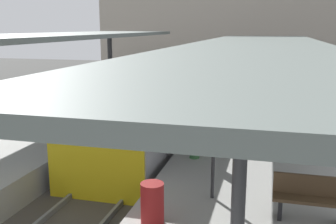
{
  "coord_description": "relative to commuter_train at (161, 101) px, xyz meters",
  "views": [
    {
      "loc": [
        4.21,
        -11.03,
        4.63
      ],
      "look_at": [
        0.62,
        2.59,
        1.56
      ],
      "focal_mm": 41.86,
      "sensor_mm": 36.0,
      "label": 1
    }
  ],
  "objects": [
    {
      "name": "platform_left",
      "position": [
        -3.8,
        -3.86,
        -1.23
      ],
      "size": [
        4.4,
        28.0,
        1.0
      ],
      "primitive_type": "cube",
      "color": "#9E9E99",
      "rests_on": "ground_plane"
    },
    {
      "name": "canopy_right",
      "position": [
        3.8,
        -2.46,
        2.29
      ],
      "size": [
        4.18,
        21.0,
        3.13
      ],
      "color": "#333335",
      "rests_on": "platform_right"
    },
    {
      "name": "passenger_near_bench",
      "position": [
        2.24,
        -4.49,
        0.15
      ],
      "size": [
        0.36,
        0.36,
        1.68
      ],
      "color": "#386B3D",
      "rests_on": "platform_right"
    },
    {
      "name": "ground_plane",
      "position": [
        0.0,
        -3.86,
        -1.73
      ],
      "size": [
        80.0,
        80.0,
        0.0
      ],
      "primitive_type": "plane",
      "color": "#383835"
    },
    {
      "name": "platform_bench",
      "position": [
        5.07,
        -7.48,
        -0.26
      ],
      "size": [
        1.4,
        0.41,
        0.86
      ],
      "color": "black",
      "rests_on": "platform_right"
    },
    {
      "name": "track_ballast",
      "position": [
        0.0,
        -3.86,
        -1.63
      ],
      "size": [
        3.2,
        28.0,
        0.2
      ],
      "primitive_type": "cube",
      "color": "#4C4742",
      "rests_on": "ground_plane"
    },
    {
      "name": "platform_right",
      "position": [
        3.8,
        -3.86,
        -1.23
      ],
      "size": [
        4.4,
        28.0,
        1.0
      ],
      "primitive_type": "cube",
      "color": "#9E9E99",
      "rests_on": "ground_plane"
    },
    {
      "name": "canopy_left",
      "position": [
        -3.8,
        -2.46,
        2.52
      ],
      "size": [
        4.18,
        21.0,
        3.37
      ],
      "color": "#333335",
      "rests_on": "platform_left"
    },
    {
      "name": "commuter_train",
      "position": [
        0.0,
        0.0,
        0.0
      ],
      "size": [
        2.78,
        12.51,
        3.1
      ],
      "color": "#ADADB2",
      "rests_on": "track_ballast"
    },
    {
      "name": "rail_near_side",
      "position": [
        -0.72,
        -3.86,
        -1.46
      ],
      "size": [
        0.08,
        28.0,
        0.14
      ],
      "primitive_type": "cube",
      "color": "slate",
      "rests_on": "track_ballast"
    },
    {
      "name": "litter_bin",
      "position": [
        2.19,
        -8.4,
        -0.33
      ],
      "size": [
        0.44,
        0.44,
        0.8
      ],
      "primitive_type": "cylinder",
      "color": "maroon",
      "rests_on": "platform_right"
    },
    {
      "name": "platform_sign",
      "position": [
        3.12,
        -6.99,
        0.9
      ],
      "size": [
        0.9,
        0.08,
        2.21
      ],
      "color": "#262628",
      "rests_on": "platform_right"
    },
    {
      "name": "rail_far_side",
      "position": [
        0.72,
        -3.86,
        -1.46
      ],
      "size": [
        0.08,
        28.0,
        0.14
      ],
      "primitive_type": "cube",
      "color": "slate",
      "rests_on": "track_ballast"
    },
    {
      "name": "station_building_backdrop",
      "position": [
        0.48,
        16.14,
        3.77
      ],
      "size": [
        18.0,
        6.0,
        11.0
      ],
      "primitive_type": "cube",
      "color": "#A89E8E",
      "rests_on": "ground_plane"
    }
  ]
}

